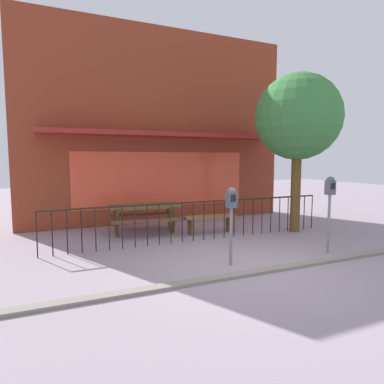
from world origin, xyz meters
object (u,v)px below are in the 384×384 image
at_px(parking_meter_near, 330,194).
at_px(parking_meter_far, 231,205).
at_px(picnic_table_left, 144,211).
at_px(patio_bench, 211,220).
at_px(street_tree, 298,118).

relative_size(parking_meter_near, parking_meter_far, 1.11).
relative_size(picnic_table_left, parking_meter_far, 1.31).
bearing_deg(parking_meter_near, parking_meter_far, 177.06).
bearing_deg(parking_meter_near, patio_bench, 118.63).
bearing_deg(picnic_table_left, street_tree, -20.11).
relative_size(patio_bench, parking_meter_near, 0.87).
height_order(picnic_table_left, patio_bench, picnic_table_left).
bearing_deg(patio_bench, street_tree, -17.95).
xyz_separation_m(picnic_table_left, parking_meter_far, (0.78, -3.23, 0.52)).
height_order(picnic_table_left, street_tree, street_tree).
distance_m(picnic_table_left, patio_bench, 1.79).
distance_m(picnic_table_left, parking_meter_far, 3.36).
bearing_deg(street_tree, patio_bench, 162.05).
distance_m(patio_bench, parking_meter_far, 2.79).
xyz_separation_m(picnic_table_left, street_tree, (3.85, -1.41, 2.47)).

